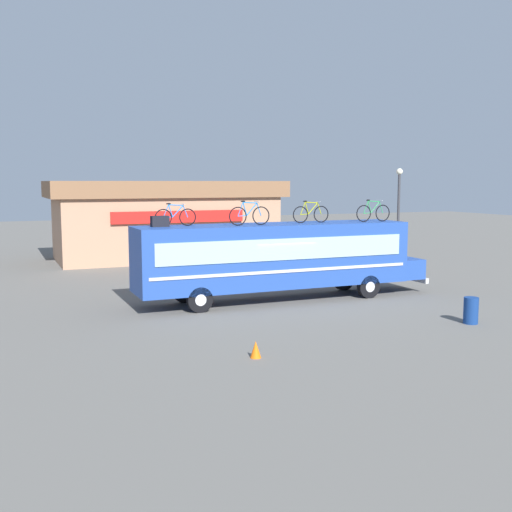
# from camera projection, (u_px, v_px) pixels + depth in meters

# --- Properties ---
(ground_plane) EXTENTS (120.00, 120.00, 0.00)m
(ground_plane) POSITION_uv_depth(u_px,v_px,m) (274.00, 300.00, 25.58)
(ground_plane) COLOR #605E59
(bus) EXTENTS (12.76, 2.39, 3.18)m
(bus) POSITION_uv_depth(u_px,v_px,m) (279.00, 256.00, 25.44)
(bus) COLOR #23479E
(bus) RESTS_ON ground
(luggage_bag_1) EXTENTS (0.67, 0.39, 0.42)m
(luggage_bag_1) POSITION_uv_depth(u_px,v_px,m) (160.00, 221.00, 23.61)
(luggage_bag_1) COLOR black
(luggage_bag_1) RESTS_ON bus
(rooftop_bicycle_1) EXTENTS (1.65, 0.44, 0.90)m
(rooftop_bicycle_1) POSITION_uv_depth(u_px,v_px,m) (175.00, 217.00, 23.83)
(rooftop_bicycle_1) COLOR black
(rooftop_bicycle_1) RESTS_ON bus
(rooftop_bicycle_2) EXTENTS (1.73, 0.44, 0.98)m
(rooftop_bicycle_2) POSITION_uv_depth(u_px,v_px,m) (249.00, 215.00, 24.34)
(rooftop_bicycle_2) COLOR black
(rooftop_bicycle_2) RESTS_ON bus
(rooftop_bicycle_3) EXTENTS (1.68, 0.44, 0.94)m
(rooftop_bicycle_3) POSITION_uv_depth(u_px,v_px,m) (311.00, 214.00, 25.84)
(rooftop_bicycle_3) COLOR black
(rooftop_bicycle_3) RESTS_ON bus
(rooftop_bicycle_4) EXTENTS (1.69, 0.44, 0.96)m
(rooftop_bicycle_4) POSITION_uv_depth(u_px,v_px,m) (373.00, 212.00, 26.60)
(rooftop_bicycle_4) COLOR black
(rooftop_bicycle_4) RESTS_ON bus
(roadside_building) EXTENTS (14.50, 6.70, 4.95)m
(roadside_building) POSITION_uv_depth(u_px,v_px,m) (165.00, 219.00, 39.55)
(roadside_building) COLOR tan
(roadside_building) RESTS_ON ground
(trash_bin) EXTENTS (0.50, 0.50, 0.92)m
(trash_bin) POSITION_uv_depth(u_px,v_px,m) (471.00, 310.00, 21.36)
(trash_bin) COLOR navy
(trash_bin) RESTS_ON ground
(traffic_cone) EXTENTS (0.31, 0.31, 0.48)m
(traffic_cone) POSITION_uv_depth(u_px,v_px,m) (256.00, 349.00, 17.22)
(traffic_cone) COLOR orange
(traffic_cone) RESTS_ON ground
(street_lamp) EXTENTS (0.33, 0.33, 5.60)m
(street_lamp) POSITION_uv_depth(u_px,v_px,m) (398.00, 211.00, 32.41)
(street_lamp) COLOR #38383D
(street_lamp) RESTS_ON ground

